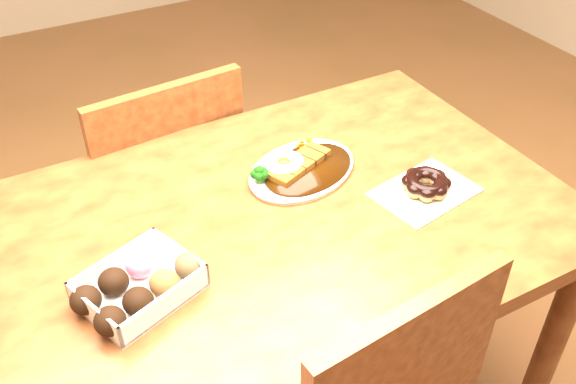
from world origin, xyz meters
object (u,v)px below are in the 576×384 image
chair_far (161,192)px  pon_de_ring (426,184)px  donut_box (138,286)px  katsu_curry_plate (300,168)px  table (278,251)px

chair_far → pon_de_ring: bearing=118.5°
chair_far → donut_box: size_ratio=3.65×
katsu_curry_plate → donut_box: donut_box is taller
chair_far → katsu_curry_plate: size_ratio=2.81×
table → chair_far: 0.57m
table → chair_far: size_ratio=1.38×
katsu_curry_plate → pon_de_ring: bearing=-43.2°
katsu_curry_plate → table: bearing=-136.4°
table → donut_box: 0.35m
katsu_curry_plate → donut_box: (-0.43, -0.19, 0.01)m
chair_far → donut_box: chair_far is taller
pon_de_ring → donut_box: bearing=179.7°
katsu_curry_plate → donut_box: size_ratio=1.30×
table → pon_de_ring: bearing=-14.7°
table → katsu_curry_plate: bearing=43.6°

